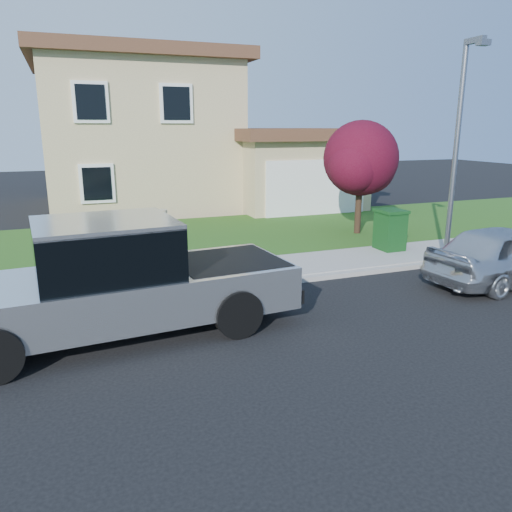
{
  "coord_description": "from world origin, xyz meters",
  "views": [
    {
      "loc": [
        -3.36,
        -7.7,
        3.72
      ],
      "look_at": [
        0.1,
        1.36,
        1.2
      ],
      "focal_mm": 35.0,
      "sensor_mm": 36.0,
      "label": 1
    }
  ],
  "objects_px": {
    "ornamental_tree": "(362,162)",
    "street_lamp": "(458,143)",
    "pickup_truck": "(117,282)",
    "trash_bin": "(390,229)",
    "sedan": "(508,254)",
    "woman": "(163,259)"
  },
  "relations": [
    {
      "from": "ornamental_tree",
      "to": "street_lamp",
      "type": "distance_m",
      "value": 4.45
    },
    {
      "from": "pickup_truck",
      "to": "trash_bin",
      "type": "xyz_separation_m",
      "value": [
        8.22,
        3.26,
        -0.24
      ]
    },
    {
      "from": "pickup_truck",
      "to": "trash_bin",
      "type": "bearing_deg",
      "value": 17.27
    },
    {
      "from": "pickup_truck",
      "to": "ornamental_tree",
      "type": "relative_size",
      "value": 1.74
    },
    {
      "from": "ornamental_tree",
      "to": "sedan",
      "type": "bearing_deg",
      "value": -86.48
    },
    {
      "from": "pickup_truck",
      "to": "woman",
      "type": "relative_size",
      "value": 3.28
    },
    {
      "from": "street_lamp",
      "to": "sedan",
      "type": "bearing_deg",
      "value": -76.72
    },
    {
      "from": "street_lamp",
      "to": "trash_bin",
      "type": "bearing_deg",
      "value": 111.27
    },
    {
      "from": "sedan",
      "to": "woman",
      "type": "bearing_deg",
      "value": 73.63
    },
    {
      "from": "sedan",
      "to": "street_lamp",
      "type": "height_order",
      "value": "street_lamp"
    },
    {
      "from": "trash_bin",
      "to": "sedan",
      "type": "bearing_deg",
      "value": -75.3
    },
    {
      "from": "woman",
      "to": "street_lamp",
      "type": "distance_m",
      "value": 8.06
    },
    {
      "from": "woman",
      "to": "street_lamp",
      "type": "relative_size",
      "value": 0.35
    },
    {
      "from": "pickup_truck",
      "to": "ornamental_tree",
      "type": "xyz_separation_m",
      "value": [
        8.78,
        5.86,
        1.56
      ]
    },
    {
      "from": "pickup_truck",
      "to": "street_lamp",
      "type": "xyz_separation_m",
      "value": [
        8.83,
        1.48,
        2.31
      ]
    },
    {
      "from": "street_lamp",
      "to": "ornamental_tree",
      "type": "bearing_deg",
      "value": 93.05
    },
    {
      "from": "sedan",
      "to": "ornamental_tree",
      "type": "distance_m",
      "value": 6.33
    },
    {
      "from": "woman",
      "to": "ornamental_tree",
      "type": "distance_m",
      "value": 9.0
    },
    {
      "from": "trash_bin",
      "to": "street_lamp",
      "type": "bearing_deg",
      "value": -71.51
    },
    {
      "from": "ornamental_tree",
      "to": "trash_bin",
      "type": "bearing_deg",
      "value": -102.12
    },
    {
      "from": "street_lamp",
      "to": "woman",
      "type": "bearing_deg",
      "value": -177.2
    },
    {
      "from": "ornamental_tree",
      "to": "trash_bin",
      "type": "height_order",
      "value": "ornamental_tree"
    }
  ]
}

